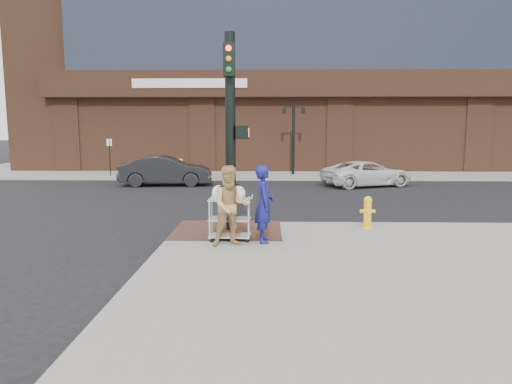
{
  "coord_description": "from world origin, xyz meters",
  "views": [
    {
      "loc": [
        0.4,
        -10.81,
        2.77
      ],
      "look_at": [
        0.16,
        0.26,
        1.25
      ],
      "focal_mm": 32.0,
      "sensor_mm": 36.0,
      "label": 1
    }
  ],
  "objects_px": {
    "traffic_signal_pole": "(231,127)",
    "sedan_dark": "(166,171)",
    "fire_hydrant": "(368,212)",
    "pedestrian_tan": "(231,206)",
    "utility_cart": "(230,215)",
    "minivan_white": "(367,174)",
    "lamp_post": "(293,132)",
    "woman_blue": "(264,204)"
  },
  "relations": [
    {
      "from": "pedestrian_tan",
      "to": "utility_cart",
      "type": "height_order",
      "value": "pedestrian_tan"
    },
    {
      "from": "traffic_signal_pole",
      "to": "sedan_dark",
      "type": "height_order",
      "value": "traffic_signal_pole"
    },
    {
      "from": "lamp_post",
      "to": "woman_blue",
      "type": "height_order",
      "value": "lamp_post"
    },
    {
      "from": "woman_blue",
      "to": "sedan_dark",
      "type": "bearing_deg",
      "value": 20.99
    },
    {
      "from": "woman_blue",
      "to": "minivan_white",
      "type": "relative_size",
      "value": 0.41
    },
    {
      "from": "fire_hydrant",
      "to": "sedan_dark",
      "type": "bearing_deg",
      "value": 126.42
    },
    {
      "from": "fire_hydrant",
      "to": "pedestrian_tan",
      "type": "bearing_deg",
      "value": -150.95
    },
    {
      "from": "woman_blue",
      "to": "sedan_dark",
      "type": "relative_size",
      "value": 0.4
    },
    {
      "from": "lamp_post",
      "to": "woman_blue",
      "type": "xyz_separation_m",
      "value": [
        -1.64,
        -16.37,
        -1.56
      ]
    },
    {
      "from": "traffic_signal_pole",
      "to": "fire_hydrant",
      "type": "xyz_separation_m",
      "value": [
        3.6,
        0.47,
        -2.24
      ]
    },
    {
      "from": "woman_blue",
      "to": "utility_cart",
      "type": "distance_m",
      "value": 0.88
    },
    {
      "from": "lamp_post",
      "to": "fire_hydrant",
      "type": "bearing_deg",
      "value": -85.64
    },
    {
      "from": "lamp_post",
      "to": "minivan_white",
      "type": "relative_size",
      "value": 0.9
    },
    {
      "from": "minivan_white",
      "to": "fire_hydrant",
      "type": "distance_m",
      "value": 10.6
    },
    {
      "from": "minivan_white",
      "to": "utility_cart",
      "type": "relative_size",
      "value": 3.3
    },
    {
      "from": "lamp_post",
      "to": "pedestrian_tan",
      "type": "distance_m",
      "value": 16.95
    },
    {
      "from": "utility_cart",
      "to": "fire_hydrant",
      "type": "distance_m",
      "value": 3.86
    },
    {
      "from": "woman_blue",
      "to": "fire_hydrant",
      "type": "xyz_separation_m",
      "value": [
        2.76,
        1.61,
        -0.47
      ]
    },
    {
      "from": "lamp_post",
      "to": "traffic_signal_pole",
      "type": "xyz_separation_m",
      "value": [
        -2.48,
        -15.23,
        0.21
      ]
    },
    {
      "from": "minivan_white",
      "to": "fire_hydrant",
      "type": "xyz_separation_m",
      "value": [
        -2.25,
        -10.36,
        -0.03
      ]
    },
    {
      "from": "woman_blue",
      "to": "utility_cart",
      "type": "xyz_separation_m",
      "value": [
        -0.81,
        0.15,
        -0.29
      ]
    },
    {
      "from": "lamp_post",
      "to": "traffic_signal_pole",
      "type": "relative_size",
      "value": 0.8
    },
    {
      "from": "fire_hydrant",
      "to": "minivan_white",
      "type": "bearing_deg",
      "value": 77.73
    },
    {
      "from": "woman_blue",
      "to": "pedestrian_tan",
      "type": "distance_m",
      "value": 0.82
    },
    {
      "from": "traffic_signal_pole",
      "to": "utility_cart",
      "type": "relative_size",
      "value": 3.7
    },
    {
      "from": "fire_hydrant",
      "to": "traffic_signal_pole",
      "type": "bearing_deg",
      "value": -172.59
    },
    {
      "from": "traffic_signal_pole",
      "to": "pedestrian_tan",
      "type": "relative_size",
      "value": 2.74
    },
    {
      "from": "sedan_dark",
      "to": "utility_cart",
      "type": "distance_m",
      "value": 12.58
    },
    {
      "from": "woman_blue",
      "to": "pedestrian_tan",
      "type": "bearing_deg",
      "value": 113.36
    },
    {
      "from": "minivan_white",
      "to": "utility_cart",
      "type": "bearing_deg",
      "value": 132.84
    },
    {
      "from": "pedestrian_tan",
      "to": "minivan_white",
      "type": "xyz_separation_m",
      "value": [
        5.76,
        12.31,
        -0.44
      ]
    },
    {
      "from": "pedestrian_tan",
      "to": "utility_cart",
      "type": "distance_m",
      "value": 0.58
    },
    {
      "from": "lamp_post",
      "to": "utility_cart",
      "type": "bearing_deg",
      "value": -98.59
    },
    {
      "from": "lamp_post",
      "to": "fire_hydrant",
      "type": "distance_m",
      "value": 14.94
    },
    {
      "from": "sedan_dark",
      "to": "utility_cart",
      "type": "bearing_deg",
      "value": -165.75
    },
    {
      "from": "traffic_signal_pole",
      "to": "sedan_dark",
      "type": "bearing_deg",
      "value": 110.59
    },
    {
      "from": "traffic_signal_pole",
      "to": "minivan_white",
      "type": "height_order",
      "value": "traffic_signal_pole"
    },
    {
      "from": "lamp_post",
      "to": "sedan_dark",
      "type": "bearing_deg",
      "value": -146.62
    },
    {
      "from": "minivan_white",
      "to": "utility_cart",
      "type": "height_order",
      "value": "utility_cart"
    },
    {
      "from": "woman_blue",
      "to": "sedan_dark",
      "type": "distance_m",
      "value": 13.01
    },
    {
      "from": "utility_cart",
      "to": "fire_hydrant",
      "type": "xyz_separation_m",
      "value": [
        3.57,
        1.46,
        -0.17
      ]
    },
    {
      "from": "lamp_post",
      "to": "woman_blue",
      "type": "relative_size",
      "value": 2.21
    }
  ]
}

